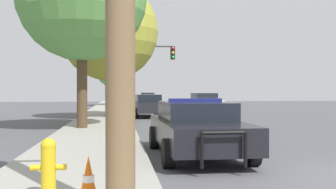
{
  "coord_description": "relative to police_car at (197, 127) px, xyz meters",
  "views": [
    {
      "loc": [
        -4.29,
        -7.54,
        1.67
      ],
      "look_at": [
        -0.88,
        21.1,
        1.38
      ],
      "focal_mm": 45.0,
      "sensor_mm": 36.0,
      "label": 1
    }
  ],
  "objects": [
    {
      "name": "car_background_distant",
      "position": [
        1.41,
        38.12,
        0.01
      ],
      "size": [
        2.04,
        4.17,
        1.4
      ],
      "rotation": [
        0.0,
        0.0,
        -0.04
      ],
      "color": "silver",
      "rests_on": "ground_plane"
    },
    {
      "name": "traffic_cone",
      "position": [
        -2.38,
        -4.86,
        -0.27
      ],
      "size": [
        0.29,
        0.29,
        0.67
      ],
      "color": "orange",
      "rests_on": "sidewalk_left"
    },
    {
      "name": "car_background_oncoming",
      "position": [
        4.35,
        19.93,
        0.04
      ],
      "size": [
        2.13,
        4.29,
        1.46
      ],
      "rotation": [
        0.0,
        0.0,
        3.18
      ],
      "color": "silver",
      "rests_on": "ground_plane"
    },
    {
      "name": "sidewalk_left",
      "position": [
        -2.79,
        -2.98,
        -0.67
      ],
      "size": [
        3.0,
        110.0,
        0.13
      ],
      "color": "#99968C",
      "rests_on": "ground_plane"
    },
    {
      "name": "police_car",
      "position": [
        0.0,
        0.0,
        0.0
      ],
      "size": [
        2.16,
        5.1,
        1.46
      ],
      "rotation": [
        0.0,
        0.0,
        3.15
      ],
      "color": "black",
      "rests_on": "ground_plane"
    },
    {
      "name": "car_background_midblock",
      "position": [
        -0.2,
        15.68,
        0.01
      ],
      "size": [
        2.14,
        4.58,
        1.41
      ],
      "rotation": [
        0.0,
        0.0,
        0.07
      ],
      "color": "black",
      "rests_on": "ground_plane"
    },
    {
      "name": "fire_hydrant",
      "position": [
        -2.98,
        -4.31,
        -0.15
      ],
      "size": [
        0.51,
        0.22,
        0.85
      ],
      "color": "gold",
      "rests_on": "sidewalk_left"
    },
    {
      "name": "tree_sidewalk_far",
      "position": [
        -2.32,
        33.66,
        3.26
      ],
      "size": [
        4.13,
        4.13,
        5.94
      ],
      "color": "brown",
      "rests_on": "sidewalk_left"
    },
    {
      "name": "tree_sidewalk_mid",
      "position": [
        -2.5,
        14.12,
        4.35
      ],
      "size": [
        5.74,
        5.74,
        7.84
      ],
      "color": "#4C3823",
      "rests_on": "sidewalk_left"
    },
    {
      "name": "traffic_light",
      "position": [
        -0.39,
        18.26,
        2.77
      ],
      "size": [
        4.07,
        0.35,
        4.72
      ],
      "color": "#424247",
      "rests_on": "sidewalk_left"
    }
  ]
}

